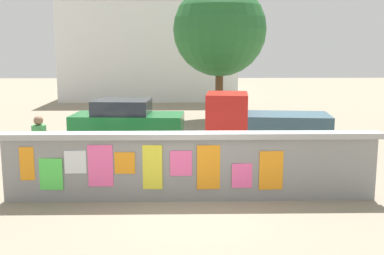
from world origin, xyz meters
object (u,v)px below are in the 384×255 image
(car_parked, at_px, (126,119))
(person_walking, at_px, (40,142))
(bicycle_near, at_px, (130,162))
(motorcycle, at_px, (71,149))
(tree_roadside, at_px, (220,30))
(auto_rickshaw_truck, at_px, (260,125))

(car_parked, height_order, person_walking, person_walking)
(bicycle_near, bearing_deg, car_parked, 97.71)
(motorcycle, distance_m, tree_roadside, 9.92)
(auto_rickshaw_truck, distance_m, tree_roadside, 7.51)
(tree_roadside, bearing_deg, motorcycle, -119.81)
(person_walking, distance_m, tree_roadside, 11.27)
(car_parked, bearing_deg, tree_roadside, 51.26)
(motorcycle, height_order, bicycle_near, bicycle_near)
(auto_rickshaw_truck, xyz_separation_m, motorcycle, (-5.34, -1.23, -0.44))
(car_parked, bearing_deg, person_walking, -105.24)
(motorcycle, height_order, person_walking, person_walking)
(person_walking, relative_size, tree_roadside, 0.27)
(bicycle_near, relative_size, person_walking, 1.04)
(car_parked, xyz_separation_m, motorcycle, (-1.08, -3.66, -0.27))
(auto_rickshaw_truck, relative_size, bicycle_near, 2.22)
(auto_rickshaw_truck, xyz_separation_m, bicycle_near, (-3.62, -2.27, -0.54))
(auto_rickshaw_truck, bearing_deg, person_walking, -153.55)
(person_walking, bearing_deg, auto_rickshaw_truck, 26.45)
(bicycle_near, bearing_deg, person_walking, -164.74)
(motorcycle, height_order, tree_roadside, tree_roadside)
(bicycle_near, height_order, person_walking, person_walking)
(tree_roadside, bearing_deg, car_parked, -128.74)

